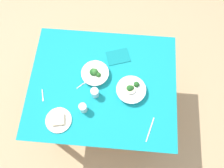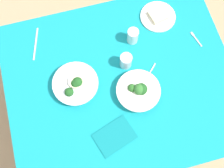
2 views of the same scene
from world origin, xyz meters
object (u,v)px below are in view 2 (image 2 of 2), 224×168
at_px(broccoli_bowl_near, 138,91).
at_px(napkin_folded_upper, 115,136).
at_px(water_glass_center, 126,61).
at_px(water_glass_side, 133,36).
at_px(fork_by_far_bowl, 196,39).
at_px(bread_side_plate, 158,16).
at_px(fork_by_near_bowl, 151,72).
at_px(broccoli_bowl_far, 76,84).
at_px(table_knife_left, 36,44).

distance_m(broccoli_bowl_near, napkin_folded_upper, 0.28).
height_order(water_glass_center, napkin_folded_upper, water_glass_center).
relative_size(broccoli_bowl_near, water_glass_side, 2.42).
bearing_deg(water_glass_center, fork_by_far_bowl, 6.30).
height_order(bread_side_plate, water_glass_center, water_glass_center).
bearing_deg(napkin_folded_upper, fork_by_near_bowl, 45.57).
bearing_deg(fork_by_near_bowl, broccoli_bowl_far, -47.65).
xyz_separation_m(water_glass_side, napkin_folded_upper, (-0.25, -0.52, -0.05)).
xyz_separation_m(bread_side_plate, table_knife_left, (-0.75, 0.01, -0.01)).
bearing_deg(broccoli_bowl_far, napkin_folded_upper, -67.45).
xyz_separation_m(water_glass_center, napkin_folded_upper, (-0.17, -0.38, -0.04)).
relative_size(water_glass_side, table_knife_left, 0.48).
height_order(broccoli_bowl_far, bread_side_plate, broccoli_bowl_far).
relative_size(broccoli_bowl_far, water_glass_side, 2.53).
xyz_separation_m(broccoli_bowl_near, bread_side_plate, (0.26, 0.43, -0.02)).
xyz_separation_m(water_glass_center, fork_by_near_bowl, (0.13, -0.08, -0.04)).
bearing_deg(broccoli_bowl_near, bread_side_plate, 59.30).
height_order(broccoli_bowl_near, bread_side_plate, broccoli_bowl_near).
distance_m(fork_by_near_bowl, table_knife_left, 0.69).
bearing_deg(water_glass_center, water_glass_side, 59.97).
relative_size(broccoli_bowl_far, table_knife_left, 1.21).
distance_m(broccoli_bowl_far, fork_by_near_bowl, 0.43).
xyz_separation_m(broccoli_bowl_near, water_glass_center, (-0.02, 0.18, 0.01)).
distance_m(broccoli_bowl_near, bread_side_plate, 0.50).
relative_size(fork_by_far_bowl, fork_by_near_bowl, 1.32).
relative_size(water_glass_center, fork_by_far_bowl, 0.88).
xyz_separation_m(broccoli_bowl_far, bread_side_plate, (0.58, 0.30, -0.02)).
relative_size(bread_side_plate, table_knife_left, 1.02).
distance_m(bread_side_plate, fork_by_near_bowl, 0.36).
xyz_separation_m(water_glass_center, fork_by_far_bowl, (0.45, 0.05, -0.04)).
distance_m(bread_side_plate, fork_by_far_bowl, 0.26).
relative_size(bread_side_plate, fork_by_near_bowl, 2.62).
bearing_deg(bread_side_plate, water_glass_side, -150.96).
relative_size(bread_side_plate, water_glass_center, 2.26).
bearing_deg(water_glass_center, napkin_folded_upper, -113.88).
height_order(water_glass_center, fork_by_far_bowl, water_glass_center).
height_order(fork_by_near_bowl, napkin_folded_upper, napkin_folded_upper).
distance_m(water_glass_side, fork_by_far_bowl, 0.38).
bearing_deg(napkin_folded_upper, fork_by_far_bowl, 34.97).
relative_size(broccoli_bowl_far, water_glass_center, 2.66).
relative_size(fork_by_far_bowl, napkin_folded_upper, 0.53).
relative_size(bread_side_plate, water_glass_side, 2.15).
bearing_deg(bread_side_plate, water_glass_center, -138.03).
relative_size(broccoli_bowl_near, bread_side_plate, 1.13).
bearing_deg(water_glass_side, napkin_folded_upper, -115.59).
bearing_deg(napkin_folded_upper, broccoli_bowl_near, 46.54).
bearing_deg(bread_side_plate, napkin_folded_upper, -125.21).
bearing_deg(napkin_folded_upper, bread_side_plate, 54.79).
xyz_separation_m(bread_side_plate, water_glass_side, (-0.19, -0.11, 0.04)).
bearing_deg(fork_by_far_bowl, table_knife_left, 61.72).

